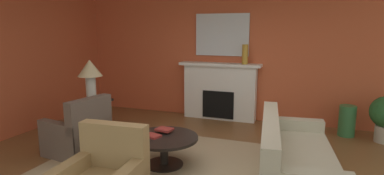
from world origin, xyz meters
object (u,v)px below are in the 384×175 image
vase_tall_corner (347,121)px  side_table (93,116)px  mantel_mirror (222,35)px  fireplace (220,93)px  coffee_table (164,144)px  sofa (293,163)px  armchair_near_window (79,135)px  table_lamp (90,72)px  vase_mantel_right (245,54)px

vase_tall_corner → side_table: bearing=-158.9°
vase_tall_corner → mantel_mirror: bearing=170.7°
fireplace → coffee_table: (-0.09, -2.71, -0.26)m
coffee_table → sofa: bearing=1.6°
armchair_near_window → table_lamp: size_ratio=1.27×
coffee_table → mantel_mirror: bearing=88.1°
sofa → table_lamp: (-3.59, 0.64, 0.93)m
sofa → vase_tall_corner: size_ratio=3.76×
armchair_near_window → table_lamp: 1.22m
side_table → sofa: bearing=-10.2°
sofa → vase_tall_corner: bearing=70.2°
vase_tall_corner → sofa: bearing=-109.8°
side_table → vase_mantel_right: (2.42, 1.97, 1.07)m
fireplace → sofa: size_ratio=0.82×
coffee_table → vase_tall_corner: (2.65, 2.41, -0.04)m
mantel_mirror → coffee_table: mantel_mirror is taller
vase_mantel_right → table_lamp: bearing=-141.0°
fireplace → sofa: 3.18m
fireplace → armchair_near_window: 3.20m
fireplace → vase_tall_corner: fireplace is taller
armchair_near_window → vase_mantel_right: (2.13, 2.72, 1.16)m
sofa → mantel_mirror: bearing=121.7°
armchair_near_window → vase_mantel_right: vase_mantel_right is taller
table_lamp → armchair_near_window: bearing=-68.5°
mantel_mirror → armchair_near_window: size_ratio=1.25×
fireplace → side_table: 2.76m
side_table → table_lamp: table_lamp is taller
sofa → armchair_near_window: (-3.29, -0.11, 0.01)m
sofa → coffee_table: (-1.81, -0.05, 0.04)m
armchair_near_window → table_lamp: bearing=111.5°
coffee_table → vase_mantel_right: vase_mantel_right is taller
sofa → vase_mantel_right: size_ratio=5.29×
armchair_near_window → coffee_table: (1.49, 0.06, 0.03)m
mantel_mirror → armchair_near_window: (-1.58, -2.89, -1.56)m
mantel_mirror → table_lamp: 2.91m
fireplace → coffee_table: bearing=-91.9°
fireplace → vase_tall_corner: 2.60m
side_table → table_lamp: size_ratio=0.93×
fireplace → table_lamp: (-1.87, -2.01, 0.63)m
table_lamp → sofa: bearing=-10.2°
sofa → table_lamp: 3.76m
fireplace → vase_mantel_right: size_ratio=4.35×
fireplace → sofa: fireplace is taller
mantel_mirror → side_table: bearing=-131.3°
armchair_near_window → vase_tall_corner: size_ratio=1.63×
fireplace → table_lamp: 2.82m
side_table → vase_mantel_right: vase_mantel_right is taller
fireplace → coffee_table: size_ratio=1.80×
side_table → coffee_table: bearing=-21.3°
coffee_table → vase_mantel_right: size_ratio=2.42×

